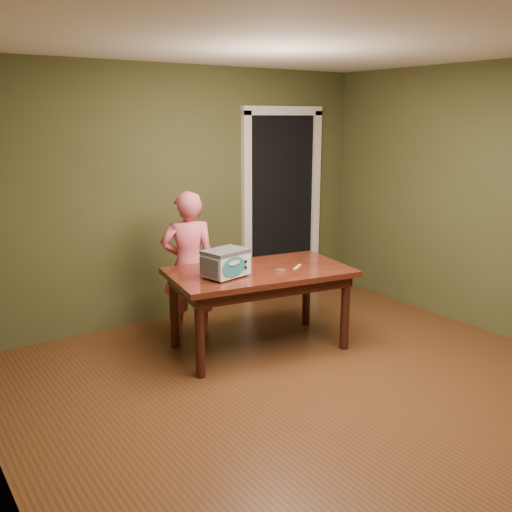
{
  "coord_description": "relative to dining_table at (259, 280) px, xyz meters",
  "views": [
    {
      "loc": [
        -2.7,
        -2.82,
        2.08
      ],
      "look_at": [
        -0.08,
        1.0,
        0.95
      ],
      "focal_mm": 40.0,
      "sensor_mm": 36.0,
      "label": 1
    }
  ],
  "objects": [
    {
      "name": "floor",
      "position": [
        -0.11,
        -1.24,
        -0.65
      ],
      "size": [
        5.0,
        5.0,
        0.0
      ],
      "primitive_type": "plane",
      "color": "#5B2F1A",
      "rests_on": "ground"
    },
    {
      "name": "room_shell",
      "position": [
        -0.11,
        -1.24,
        1.06
      ],
      "size": [
        4.52,
        5.02,
        2.61
      ],
      "color": "#464927",
      "rests_on": "ground"
    },
    {
      "name": "doorway",
      "position": [
        1.19,
        1.55,
        0.41
      ],
      "size": [
        1.1,
        0.66,
        2.25
      ],
      "color": "black",
      "rests_on": "ground"
    },
    {
      "name": "dining_table",
      "position": [
        0.0,
        0.0,
        0.0
      ],
      "size": [
        1.72,
        1.15,
        0.75
      ],
      "rotation": [
        0.0,
        0.0,
        -0.16
      ],
      "color": "#3A100D",
      "rests_on": "floor"
    },
    {
      "name": "toy_oven",
      "position": [
        -0.37,
        -0.04,
        0.23
      ],
      "size": [
        0.43,
        0.33,
        0.24
      ],
      "rotation": [
        0.0,
        0.0,
        0.21
      ],
      "color": "#4C4F54",
      "rests_on": "dining_table"
    },
    {
      "name": "baking_pan",
      "position": [
        0.11,
        -0.18,
        0.11
      ],
      "size": [
        0.1,
        0.1,
        0.02
      ],
      "color": "silver",
      "rests_on": "dining_table"
    },
    {
      "name": "spatula",
      "position": [
        0.33,
        -0.13,
        0.1
      ],
      "size": [
        0.16,
        0.12,
        0.01
      ],
      "primitive_type": "cube",
      "rotation": [
        0.0,
        0.0,
        0.61
      ],
      "color": "#DBD15F",
      "rests_on": "dining_table"
    },
    {
      "name": "child",
      "position": [
        -0.38,
        0.63,
        0.06
      ],
      "size": [
        0.61,
        0.52,
        1.42
      ],
      "primitive_type": "imported",
      "rotation": [
        0.0,
        0.0,
        2.73
      ],
      "color": "#E05C6D",
      "rests_on": "floor"
    }
  ]
}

